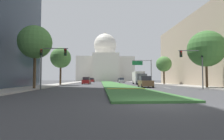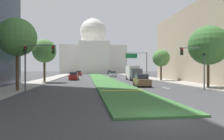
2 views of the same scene
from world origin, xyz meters
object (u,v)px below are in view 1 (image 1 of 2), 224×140
object	(u,v)px
traffic_light_near_right	(196,60)
overhead_guide_sign	(144,67)
sedan_midblock	(86,81)
sedan_far_horizon	(92,80)
street_tree_right_mid	(164,64)
sedan_very_far	(119,80)
street_tree_left_near	(35,42)
sedan_distant	(122,80)
street_tree_right_near	(206,49)
capitol_building	(105,64)
street_tree_left_mid	(61,58)
traffic_light_near_left	(48,59)
box_truck_delivery	(139,78)
sedan_lead_stopped	(145,82)

from	to	relation	value
traffic_light_near_right	overhead_guide_sign	world-z (taller)	overhead_guide_sign
sedan_midblock	sedan_far_horizon	distance (m)	30.07
street_tree_right_mid	sedan_very_far	distance (m)	54.04
street_tree_right_mid	street_tree_left_near	bearing A→B (deg)	-144.05
traffic_light_near_right	sedan_distant	distance (m)	40.16
sedan_midblock	sedan_distant	size ratio (longest dim) A/B	1.11
street_tree_right_near	sedan_midblock	distance (m)	29.05
overhead_guide_sign	street_tree_right_near	distance (m)	22.85
capitol_building	sedan_midblock	bearing A→B (deg)	-95.64
overhead_guide_sign	street_tree_left_mid	size ratio (longest dim) A/B	0.81
traffic_light_near_left	overhead_guide_sign	world-z (taller)	overhead_guide_sign
street_tree_right_mid	box_truck_delivery	xyz separation A→B (m)	(-4.94, 3.79, -3.06)
traffic_light_near_left	traffic_light_near_right	distance (m)	18.88
sedan_midblock	sedan_far_horizon	bearing A→B (deg)	89.99
sedan_distant	sedan_very_far	bearing A→B (deg)	85.26
street_tree_left_near	sedan_far_horizon	bearing A→B (deg)	84.81
sedan_lead_stopped	sedan_distant	size ratio (longest dim) A/B	1.00
traffic_light_near_left	street_tree_left_mid	world-z (taller)	street_tree_left_mid
traffic_light_near_left	street_tree_left_near	size ratio (longest dim) A/B	0.64
street_tree_left_mid	sedan_distant	size ratio (longest dim) A/B	1.88
sedan_far_horizon	traffic_light_near_left	bearing A→B (deg)	-92.96
sedan_very_far	street_tree_right_mid	bearing A→B (deg)	-85.27
sedan_distant	capitol_building	bearing A→B (deg)	94.90
traffic_light_near_left	street_tree_right_mid	distance (m)	27.38
traffic_light_near_right	street_tree_left_mid	distance (m)	26.47
sedan_far_horizon	sedan_very_far	distance (m)	22.10
overhead_guide_sign	sedan_far_horizon	distance (m)	33.35
sedan_far_horizon	sedan_very_far	world-z (taller)	sedan_far_horizon
overhead_guide_sign	sedan_distant	distance (m)	16.62
street_tree_right_mid	sedan_midblock	size ratio (longest dim) A/B	1.38
overhead_guide_sign	street_tree_left_near	world-z (taller)	street_tree_left_near
traffic_light_near_right	box_truck_delivery	size ratio (longest dim) A/B	0.81
sedan_midblock	overhead_guide_sign	bearing A→B (deg)	2.41
traffic_light_near_right	sedan_lead_stopped	distance (m)	8.28
sedan_midblock	sedan_far_horizon	world-z (taller)	sedan_midblock
sedan_distant	box_truck_delivery	xyz separation A→B (m)	(2.09, -18.71, 0.84)
sedan_midblock	box_truck_delivery	bearing A→B (deg)	-10.55
sedan_far_horizon	traffic_light_near_right	bearing A→B (deg)	-73.27
street_tree_right_mid	street_tree_left_mid	bearing A→B (deg)	-176.85
capitol_building	sedan_far_horizon	xyz separation A→B (m)	(-6.65, -37.27, -10.36)
overhead_guide_sign	traffic_light_near_right	bearing A→B (deg)	-87.94
street_tree_left_mid	sedan_far_horizon	xyz separation A→B (m)	(4.93, 37.57, -4.97)
traffic_light_near_right	sedan_distant	size ratio (longest dim) A/B	1.22
traffic_light_near_right	sedan_midblock	bearing A→B (deg)	124.44
traffic_light_near_right	street_tree_left_mid	xyz separation A→B (m)	(-21.02, 15.96, 2.02)
sedan_very_far	box_truck_delivery	bearing A→B (deg)	-90.57
street_tree_right_mid	sedan_midblock	bearing A→B (deg)	160.95
traffic_light_near_right	street_tree_right_near	bearing A→B (deg)	32.93
sedan_far_horizon	sedan_distant	bearing A→B (deg)	-51.38
sedan_distant	street_tree_left_mid	bearing A→B (deg)	-123.88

